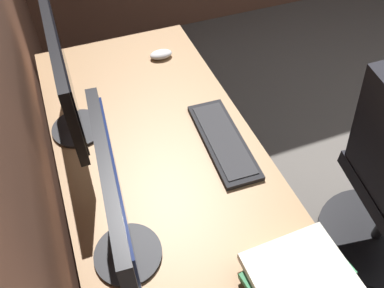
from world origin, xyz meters
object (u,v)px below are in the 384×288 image
(drawer_pedestal, at_px, (178,260))
(mouse_main, at_px, (161,54))
(keyboard_main, at_px, (223,140))
(monitor_secondary, at_px, (118,209))
(book_stack_near, at_px, (299,275))
(monitor_primary, at_px, (65,80))

(drawer_pedestal, relative_size, mouse_main, 6.68)
(keyboard_main, relative_size, mouse_main, 4.10)
(drawer_pedestal, bearing_deg, monitor_secondary, 121.54)
(mouse_main, distance_m, book_stack_near, 1.14)
(keyboard_main, distance_m, book_stack_near, 0.56)
(monitor_primary, height_order, monitor_secondary, monitor_secondary)
(monitor_primary, bearing_deg, book_stack_near, -150.58)
(mouse_main, bearing_deg, keyboard_main, -175.27)
(monitor_secondary, bearing_deg, mouse_main, -23.58)
(drawer_pedestal, height_order, book_stack_near, book_stack_near)
(book_stack_near, bearing_deg, monitor_secondary, 59.84)
(keyboard_main, distance_m, mouse_main, 0.59)
(drawer_pedestal, height_order, mouse_main, mouse_main)
(monitor_secondary, distance_m, mouse_main, 1.01)
(mouse_main, xyz_separation_m, book_stack_near, (-1.14, -0.02, 0.02))
(monitor_primary, distance_m, book_stack_near, 0.96)
(monitor_secondary, relative_size, keyboard_main, 1.18)
(monitor_primary, height_order, book_stack_near, monitor_primary)
(mouse_main, relative_size, book_stack_near, 0.34)
(monitor_secondary, distance_m, keyboard_main, 0.59)
(monitor_secondary, bearing_deg, book_stack_near, -120.16)
(drawer_pedestal, bearing_deg, keyboard_main, -52.38)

